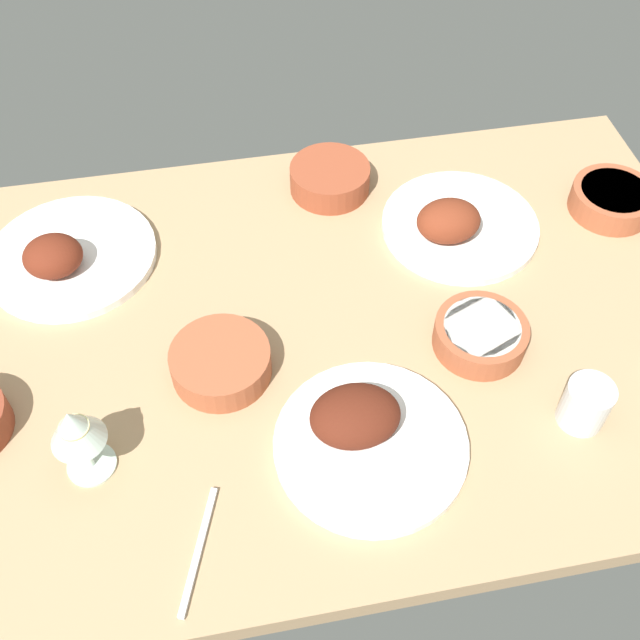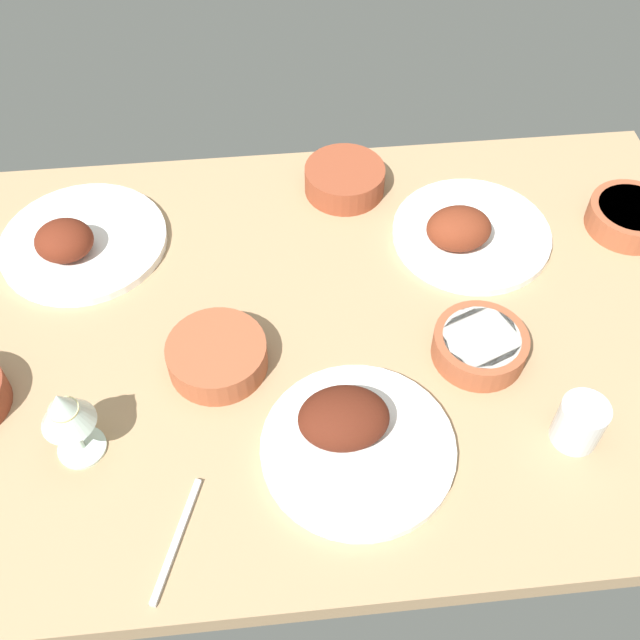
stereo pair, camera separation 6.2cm
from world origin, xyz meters
The scene contains 11 objects.
dining_table centered at (0.00, 0.00, 2.00)cm, with size 140.00×90.00×4.00cm, color tan.
plate_center_main centered at (-40.73, 22.12, 5.93)cm, with size 29.54×29.54×7.84cm.
plate_near_viewer centered at (2.38, -21.91, 6.42)cm, with size 28.20×28.20×8.00cm.
plate_far_side centered at (28.01, 17.06, 6.29)cm, with size 28.37×28.37×8.45cm.
bowl_sauce centered at (58.21, 17.87, 6.61)cm, with size 15.08×15.08×4.75cm.
bowl_cream centered at (24.34, -7.96, 6.58)cm, with size 14.77×14.77×4.69cm.
bowl_potatoes centered at (8.06, 33.03, 6.82)cm, with size 15.14×15.14×5.15cm.
bowl_soup centered at (-16.62, -5.83, 6.70)cm, with size 15.56×15.56×4.92cm.
wine_glass centered at (-36.54, -18.66, 13.93)cm, with size 7.60×7.60×14.00cm.
water_tumbler centered at (34.82, -23.97, 7.88)cm, with size 6.96×6.96×7.76cm, color silver.
fork_loose centered at (-22.64, -34.11, 4.40)cm, with size 17.74×0.90×0.80cm, color silver.
Camera 1 is at (-13.90, -74.56, 100.49)cm, focal length 42.14 mm.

